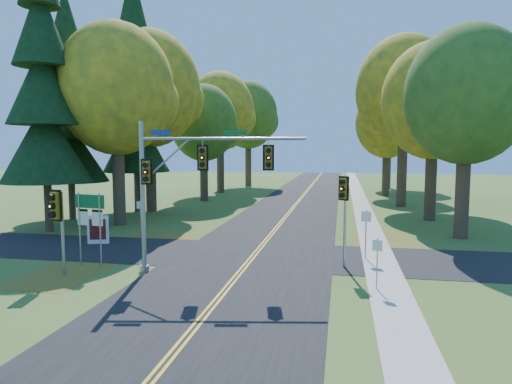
% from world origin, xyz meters
% --- Properties ---
extents(ground, '(160.00, 160.00, 0.00)m').
position_xyz_m(ground, '(0.00, 0.00, 0.00)').
color(ground, '#35561E').
rests_on(ground, ground).
extents(road_main, '(8.00, 160.00, 0.02)m').
position_xyz_m(road_main, '(0.00, 0.00, 0.01)').
color(road_main, black).
rests_on(road_main, ground).
extents(road_cross, '(60.00, 6.00, 0.02)m').
position_xyz_m(road_cross, '(0.00, 2.00, 0.01)').
color(road_cross, black).
rests_on(road_cross, ground).
extents(centerline_left, '(0.10, 160.00, 0.01)m').
position_xyz_m(centerline_left, '(-0.10, 0.00, 0.03)').
color(centerline_left, gold).
rests_on(centerline_left, road_main).
extents(centerline_right, '(0.10, 160.00, 0.01)m').
position_xyz_m(centerline_right, '(0.10, 0.00, 0.03)').
color(centerline_right, gold).
rests_on(centerline_right, road_main).
extents(sidewalk_east, '(1.60, 160.00, 0.06)m').
position_xyz_m(sidewalk_east, '(6.20, 0.00, 0.03)').
color(sidewalk_east, '#9E998E').
rests_on(sidewalk_east, ground).
extents(leaf_patch_w_near, '(4.00, 6.00, 0.00)m').
position_xyz_m(leaf_patch_w_near, '(-6.50, 4.00, 0.01)').
color(leaf_patch_w_near, brown).
rests_on(leaf_patch_w_near, ground).
extents(leaf_patch_e, '(3.50, 8.00, 0.00)m').
position_xyz_m(leaf_patch_e, '(6.80, 6.00, 0.01)').
color(leaf_patch_e, brown).
rests_on(leaf_patch_e, ground).
extents(leaf_patch_w_far, '(3.00, 5.00, 0.00)m').
position_xyz_m(leaf_patch_w_far, '(-7.50, -3.00, 0.01)').
color(leaf_patch_w_far, brown).
rests_on(leaf_patch_w_far, ground).
extents(tree_w_a, '(8.00, 8.00, 14.15)m').
position_xyz_m(tree_w_a, '(-11.13, 9.38, 9.49)').
color(tree_w_a, '#38281C').
rests_on(tree_w_a, ground).
extents(tree_e_a, '(7.20, 7.20, 12.73)m').
position_xyz_m(tree_e_a, '(11.57, 8.77, 8.53)').
color(tree_e_a, '#38281C').
rests_on(tree_e_a, ground).
extents(tree_w_b, '(8.60, 8.60, 15.38)m').
position_xyz_m(tree_w_b, '(-11.72, 16.29, 10.37)').
color(tree_w_b, '#38281C').
rests_on(tree_w_b, ground).
extents(tree_e_b, '(7.60, 7.60, 13.33)m').
position_xyz_m(tree_e_b, '(10.97, 15.58, 8.90)').
color(tree_e_b, '#38281C').
rests_on(tree_e_b, ground).
extents(tree_w_c, '(6.80, 6.80, 11.91)m').
position_xyz_m(tree_w_c, '(-9.54, 24.47, 7.94)').
color(tree_w_c, '#38281C').
rests_on(tree_w_c, ground).
extents(tree_e_c, '(8.80, 8.80, 15.79)m').
position_xyz_m(tree_e_c, '(9.88, 23.69, 10.66)').
color(tree_e_c, '#38281C').
rests_on(tree_e_c, ground).
extents(tree_w_d, '(8.20, 8.20, 14.56)m').
position_xyz_m(tree_w_d, '(-10.13, 33.18, 9.78)').
color(tree_w_d, '#38281C').
rests_on(tree_w_d, ground).
extents(tree_e_d, '(7.00, 7.00, 12.32)m').
position_xyz_m(tree_e_d, '(9.26, 32.87, 8.24)').
color(tree_e_d, '#38281C').
rests_on(tree_e_d, ground).
extents(tree_w_e, '(8.40, 8.40, 14.97)m').
position_xyz_m(tree_w_e, '(-8.92, 44.09, 10.07)').
color(tree_w_e, '#38281C').
rests_on(tree_w_e, ground).
extents(tree_e_e, '(7.80, 7.80, 13.74)m').
position_xyz_m(tree_e_e, '(10.47, 43.58, 9.19)').
color(tree_e_e, '#38281C').
rests_on(tree_e_e, ground).
extents(pine_a, '(5.60, 5.60, 19.48)m').
position_xyz_m(pine_a, '(-14.50, 6.00, 9.18)').
color(pine_a, '#38281C').
rests_on(pine_a, ground).
extents(pine_b, '(5.60, 5.60, 17.31)m').
position_xyz_m(pine_b, '(-16.00, 11.00, 8.16)').
color(pine_b, '#38281C').
rests_on(pine_b, ground).
extents(pine_c, '(5.60, 5.60, 20.56)m').
position_xyz_m(pine_c, '(-13.00, 16.00, 9.69)').
color(pine_c, '#38281C').
rests_on(pine_c, ground).
extents(traffic_mast, '(7.21, 1.69, 6.62)m').
position_xyz_m(traffic_mast, '(-2.42, -1.73, 4.26)').
color(traffic_mast, gray).
rests_on(traffic_mast, ground).
extents(east_signal_pole, '(0.46, 0.56, 4.21)m').
position_xyz_m(east_signal_pole, '(4.43, 0.30, 3.19)').
color(east_signal_pole, '#999CA1').
rests_on(east_signal_pole, ground).
extents(ped_signal_pole, '(0.58, 0.68, 3.73)m').
position_xyz_m(ped_signal_pole, '(-7.42, -3.40, 2.78)').
color(ped_signal_pole, gray).
rests_on(ped_signal_pole, ground).
extents(route_sign_cluster, '(1.59, 0.29, 3.43)m').
position_xyz_m(route_sign_cluster, '(-7.02, -1.58, 2.42)').
color(route_sign_cluster, gray).
rests_on(route_sign_cluster, ground).
extents(info_kiosk, '(1.18, 0.47, 1.63)m').
position_xyz_m(info_kiosk, '(-9.28, 2.99, 0.81)').
color(info_kiosk, white).
rests_on(info_kiosk, ground).
extents(reg_sign_e_north, '(0.47, 0.10, 2.48)m').
position_xyz_m(reg_sign_e_north, '(5.53, 2.07, 1.70)').
color(reg_sign_e_north, gray).
rests_on(reg_sign_e_north, ground).
extents(reg_sign_e_south, '(0.38, 0.16, 2.04)m').
position_xyz_m(reg_sign_e_south, '(5.72, -2.83, 1.40)').
color(reg_sign_e_south, gray).
rests_on(reg_sign_e_south, ground).
extents(reg_sign_w, '(0.41, 0.16, 2.23)m').
position_xyz_m(reg_sign_w, '(-8.00, 5.83, 1.52)').
color(reg_sign_w, gray).
rests_on(reg_sign_w, ground).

